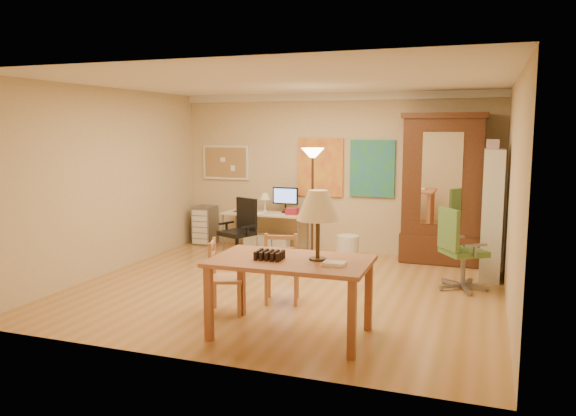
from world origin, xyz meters
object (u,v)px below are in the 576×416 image
(office_chair_green, at_px, (460,268))
(computer_desk, at_px, (268,227))
(bookshelf, at_px, (492,215))
(office_chair_black, at_px, (239,245))
(armoire, at_px, (442,198))
(dining_table, at_px, (300,245))

(office_chair_green, bearing_deg, computer_desk, 156.71)
(bookshelf, bearing_deg, office_chair_black, -175.37)
(bookshelf, bearing_deg, office_chair_green, -115.69)
(computer_desk, height_order, bookshelf, bookshelf)
(armoire, bearing_deg, dining_table, -106.00)
(computer_desk, xyz_separation_m, armoire, (2.92, 0.09, 0.62))
(office_chair_black, bearing_deg, office_chair_green, -7.56)
(dining_table, bearing_deg, bookshelf, 59.18)
(dining_table, xyz_separation_m, office_chair_black, (-1.95, 2.75, -0.68))
(dining_table, relative_size, office_chair_black, 1.60)
(bookshelf, bearing_deg, computer_desk, 169.77)
(computer_desk, xyz_separation_m, office_chair_black, (-0.12, -0.97, -0.13))
(office_chair_black, relative_size, armoire, 0.43)
(office_chair_black, bearing_deg, armoire, 19.08)
(computer_desk, bearing_deg, bookshelf, -10.23)
(office_chair_black, relative_size, office_chair_green, 0.93)
(computer_desk, relative_size, office_chair_green, 1.34)
(armoire, xyz_separation_m, bookshelf, (0.73, -0.75, -0.11))
(computer_desk, height_order, armoire, armoire)
(dining_table, distance_m, computer_desk, 4.18)
(computer_desk, height_order, office_chair_green, computer_desk)
(dining_table, bearing_deg, armoire, 74.00)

